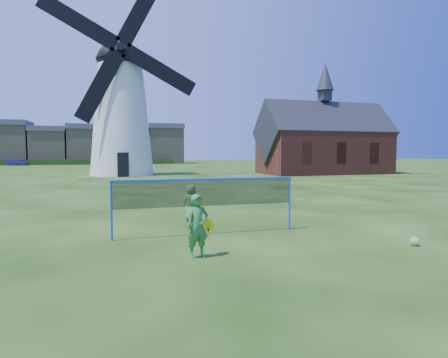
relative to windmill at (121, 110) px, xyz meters
name	(u,v)px	position (x,y,z in m)	size (l,w,h in m)	color
ground	(222,235)	(1.86, -29.38, -6.54)	(220.00, 220.00, 0.00)	black
windmill	(121,110)	(0.00, 0.00, 0.00)	(14.22, 6.22, 19.11)	silver
chapel	(324,143)	(20.93, -3.34, -3.25)	(13.87, 6.72, 11.72)	brown
badminton_net	(207,194)	(1.45, -29.27, -5.40)	(5.05, 0.05, 1.55)	blue
player_girl	(198,226)	(0.72, -31.41, -5.86)	(0.70, 0.42, 1.37)	#33803A
player_boy	(192,203)	(1.48, -27.12, -5.94)	(0.67, 0.44, 1.22)	#538A43
play_ball	(415,241)	(5.98, -31.91, -6.43)	(0.22, 0.22, 0.22)	green
terraced_houses	(20,144)	(-18.05, 42.62, -2.62)	(63.98, 8.40, 8.37)	#968664
hedge	(0,163)	(-20.14, 36.62, -6.04)	(62.00, 0.80, 1.00)	#193814
car_right	(16,162)	(-17.30, 35.57, -5.96)	(1.23, 3.54, 1.17)	navy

